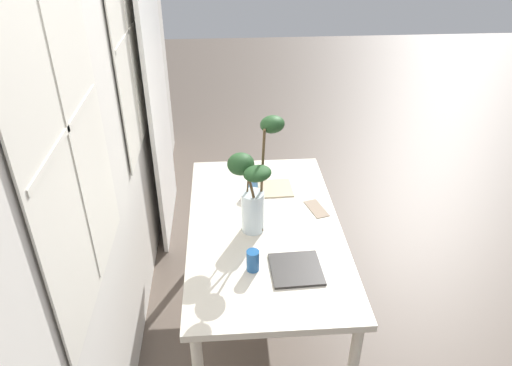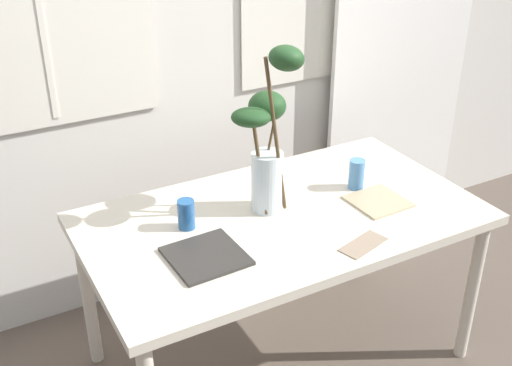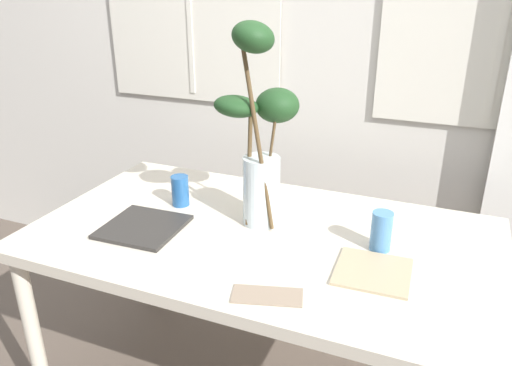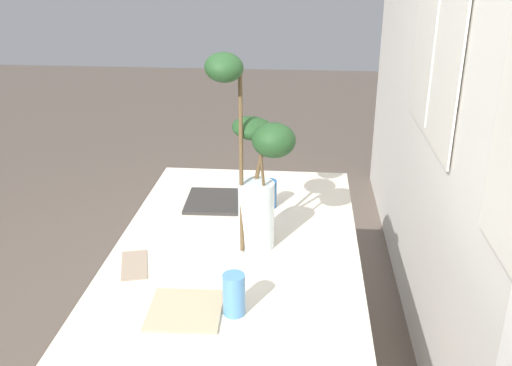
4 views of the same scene
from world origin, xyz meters
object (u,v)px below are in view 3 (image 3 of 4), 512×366
Objects in this scene: vase_with_branches at (260,143)px; drinking_glass_blue_left at (180,191)px; plate_square_left at (143,227)px; dining_table at (262,250)px; plate_square_right at (373,271)px; drinking_glass_blue_right at (381,231)px.

vase_with_branches is 0.41m from drinking_glass_blue_left.
dining_table is at bearing 17.96° from plate_square_left.
plate_square_left is (-0.36, -0.19, -0.29)m from vase_with_branches.
dining_table is at bearing -63.17° from vase_with_branches.
vase_with_branches is 3.29× the size of plate_square_right.
plate_square_left is (-0.02, -0.22, -0.05)m from drinking_glass_blue_left.
vase_with_branches reaches higher than drinking_glass_blue_right.
dining_table is 7.29× the size of plate_square_right.
dining_table is 13.49× the size of drinking_glass_blue_left.
dining_table is 6.08× the size of plate_square_left.
plate_square_left is at bearing -95.50° from drinking_glass_blue_left.
drinking_glass_blue_left is at bearing 176.26° from drinking_glass_blue_right.
vase_with_branches reaches higher than drinking_glass_blue_left.
drinking_glass_blue_right is 0.50× the size of plate_square_left.
vase_with_branches is at bearing 158.18° from plate_square_right.
plate_square_left is at bearing -167.70° from drinking_glass_blue_right.
vase_with_branches reaches higher than plate_square_right.
drinking_glass_blue_right reaches higher than dining_table.
plate_square_right is (0.00, -0.15, -0.06)m from drinking_glass_blue_right.
drinking_glass_blue_right is 0.80m from plate_square_left.
plate_square_right is at bearing -14.36° from drinking_glass_blue_left.
dining_table is at bearing -13.98° from drinking_glass_blue_left.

